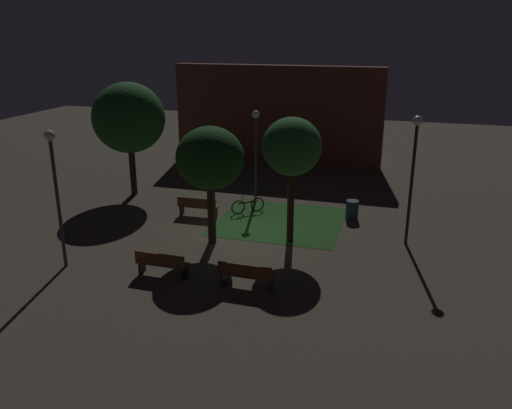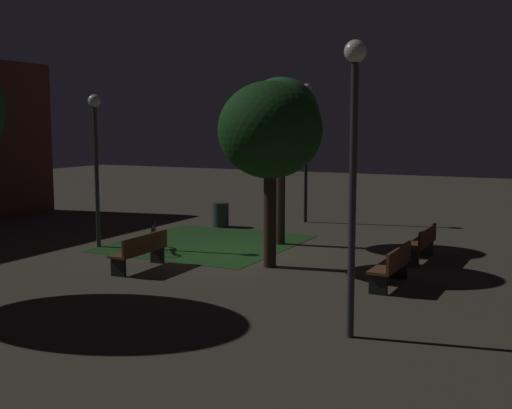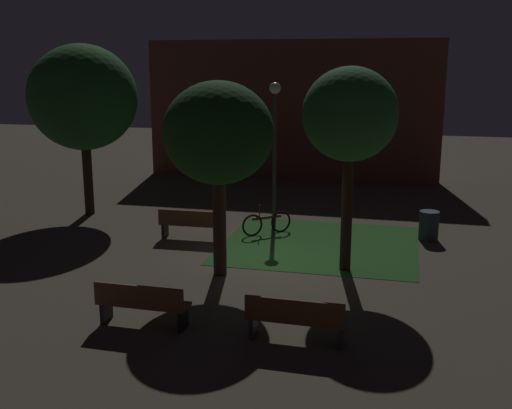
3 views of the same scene
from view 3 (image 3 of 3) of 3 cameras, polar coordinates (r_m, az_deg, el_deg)
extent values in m
plane|color=#4C4438|center=(15.81, 1.30, -5.16)|extent=(60.00, 60.00, 0.00)
cube|color=#23511E|center=(17.20, 5.95, -3.70)|extent=(5.31, 5.01, 0.01)
cube|color=brown|center=(12.06, -10.43, -9.01)|extent=(1.81, 0.51, 0.06)
cube|color=brown|center=(11.80, -10.91, -8.33)|extent=(1.80, 0.09, 0.40)
cube|color=black|center=(12.50, -13.76, -9.57)|extent=(0.09, 0.39, 0.42)
cube|color=black|center=(11.85, -6.81, -10.54)|extent=(0.09, 0.39, 0.42)
cube|color=brown|center=(11.24, 3.76, -10.49)|extent=(1.81, 0.51, 0.06)
cube|color=brown|center=(10.96, 3.56, -9.81)|extent=(1.80, 0.09, 0.40)
cube|color=#2D2D33|center=(11.50, -0.24, -11.20)|extent=(0.09, 0.39, 0.42)
cube|color=#2D2D33|center=(11.23, 7.84, -11.96)|extent=(0.09, 0.39, 0.42)
cube|color=brown|center=(17.66, -6.06, -1.77)|extent=(1.81, 0.52, 0.06)
cube|color=brown|center=(17.41, -6.29, -1.20)|extent=(1.80, 0.10, 0.40)
cube|color=black|center=(17.98, -8.46, -2.36)|extent=(0.09, 0.39, 0.42)
cube|color=black|center=(17.49, -3.55, -2.68)|extent=(0.09, 0.39, 0.42)
cylinder|color=#2D2116|center=(21.07, -15.40, 3.02)|extent=(0.31, 0.31, 2.90)
ellipsoid|color=#1E5623|center=(20.81, -15.81, 9.57)|extent=(3.49, 3.49, 3.40)
cylinder|color=#38281C|center=(14.40, -3.42, -1.44)|extent=(0.31, 0.31, 2.69)
ellipsoid|color=#194719|center=(14.03, -3.53, 6.67)|extent=(2.55, 2.55, 2.36)
cylinder|color=#2D2116|center=(14.77, 8.45, -0.22)|extent=(0.27, 0.27, 3.17)
ellipsoid|color=#28662D|center=(14.43, 8.75, 8.30)|extent=(2.22, 2.22, 2.19)
cylinder|color=#333338|center=(19.50, 1.74, 4.40)|extent=(0.12, 0.12, 4.03)
sphere|color=white|center=(19.30, 1.78, 10.77)|extent=(0.36, 0.36, 0.36)
cylinder|color=#2D3842|center=(18.12, 15.78, -1.90)|extent=(0.55, 0.55, 0.84)
torus|color=black|center=(18.26, 2.33, -1.60)|extent=(0.54, 0.48, 0.66)
torus|color=black|center=(17.82, -0.35, -1.95)|extent=(0.54, 0.48, 0.66)
cube|color=maroon|center=(17.99, 1.01, -1.22)|extent=(0.75, 0.66, 0.08)
cylinder|color=maroon|center=(17.83, 0.34, -0.62)|extent=(0.03, 0.03, 0.40)
cube|color=brown|center=(26.80, 3.27, 8.76)|extent=(12.66, 0.80, 5.92)
camera|label=1|loc=(5.91, 162.10, 18.16)|focal=36.54mm
camera|label=2|loc=(19.37, -55.83, 3.05)|focal=44.49mm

